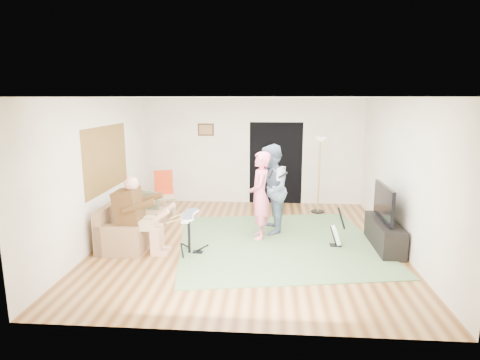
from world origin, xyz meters
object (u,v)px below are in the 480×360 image
Objects in this scene: singer at (260,196)px; tv_cabinet at (384,234)px; drum_kit at (189,236)px; torchiere_lamp at (320,161)px; guitar_spare at (336,235)px; guitarist at (271,189)px; television at (384,202)px; sofa at (130,226)px; dining_chair at (166,200)px.

tv_cabinet is (2.28, -0.34, -0.60)m from singer.
torchiere_lamp reaches higher than drum_kit.
guitar_spare is 0.54× the size of tv_cabinet.
television is (2.03, -0.70, -0.05)m from guitarist.
singer is 1.22× the size of tv_cabinet.
dining_chair is at bearing 80.18° from sofa.
dining_chair is (-3.64, 1.72, 0.16)m from guitar_spare.
torchiere_lamp is 1.28× the size of tv_cabinet.
sofa is at bearing -81.30° from guitarist.
sofa is 1.07× the size of guitarist.
television reaches higher than dining_chair.
guitarist is at bearing 12.47° from sofa.
drum_kit is 1.97m from guitarist.
sofa is at bearing 178.81° from television.
drum_kit is at bearing -171.04° from tv_cabinet.
sofa is at bearing -150.60° from torchiere_lamp.
dining_chair is 4.80m from television.
television is (3.45, 0.55, 0.52)m from drum_kit.
guitar_spare is 0.68× the size of television.
singer is at bearing -124.96° from torchiere_lamp.
singer is at bearing 165.99° from guitar_spare.
torchiere_lamp is 3.72m from dining_chair.
guitarist is 1.97m from torchiere_lamp.
sofa is 4.53m from torchiere_lamp.
torchiere_lamp reaches higher than guitar_spare.
dining_chair is (-1.01, 2.26, 0.05)m from drum_kit.
torchiere_lamp is 2.64m from tv_cabinet.
singer is 0.95× the size of guitarist.
drum_kit is 3.54m from tv_cabinet.
sofa is 1.64m from dining_chair.
singer is 1.63× the size of dining_chair.
singer is 2.38m from torchiere_lamp.
dining_chair is (-3.57, -0.56, -0.86)m from torchiere_lamp.
guitarist is 2.29m from tv_cabinet.
guitarist is at bearing 149.71° from guitar_spare.
television is (-0.05, 0.00, 0.60)m from tv_cabinet.
guitarist is at bearing -43.08° from dining_chair.
guitarist reaches higher than guitar_spare.
guitar_spare is at bearing -45.73° from dining_chair.
singer is at bearing 36.24° from drum_kit.
television is at bearing 1.01° from guitar_spare.
sofa is 1.85× the size of dining_chair.
television reaches higher than sofa.
torchiere_lamp is at bearing 91.78° from guitar_spare.
torchiere_lamp is at bearing 143.93° from singer.
torchiere_lamp reaches higher than dining_chair.
drum_kit is 3.92m from torchiere_lamp.
guitarist is 2.15m from television.
guitar_spare is at bearing 11.53° from drum_kit.
dining_chair reaches higher than tv_cabinet.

